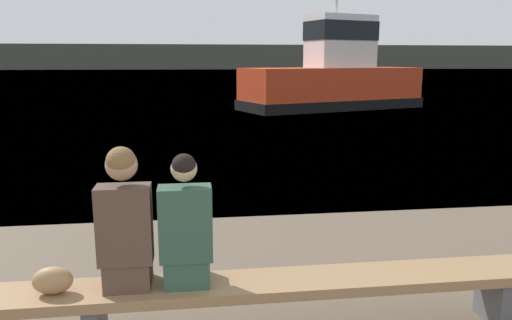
% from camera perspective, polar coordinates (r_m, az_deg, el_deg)
% --- Properties ---
extents(water_surface, '(240.00, 240.00, 0.00)m').
position_cam_1_polar(water_surface, '(126.74, -7.66, 10.27)').
color(water_surface, teal).
rests_on(water_surface, ground).
extents(far_shoreline, '(600.00, 12.00, 5.84)m').
position_cam_1_polar(far_shoreline, '(127.22, -7.70, 11.59)').
color(far_shoreline, '#4C4C42').
rests_on(far_shoreline, ground).
extents(bench_main, '(7.11, 0.46, 0.49)m').
position_cam_1_polar(bench_main, '(4.07, -18.06, -15.01)').
color(bench_main, '#8E6B47').
rests_on(bench_main, ground).
extents(person_left, '(0.39, 0.37, 1.09)m').
position_cam_1_polar(person_left, '(3.81, -14.74, -7.12)').
color(person_left, '#4C382D').
rests_on(person_left, bench_main).
extents(person_right, '(0.39, 0.36, 1.03)m').
position_cam_1_polar(person_right, '(3.80, -8.04, -7.83)').
color(person_right, '#2D4C3D').
rests_on(person_right, bench_main).
extents(shopping_bag, '(0.29, 0.17, 0.21)m').
position_cam_1_polar(shopping_bag, '(4.03, -22.22, -12.63)').
color(shopping_bag, '#9E754C').
rests_on(shopping_bag, bench_main).
extents(tugboat_red, '(8.88, 5.48, 7.02)m').
position_cam_1_polar(tugboat_red, '(23.19, 8.86, 9.06)').
color(tugboat_red, red).
rests_on(tugboat_red, water_surface).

